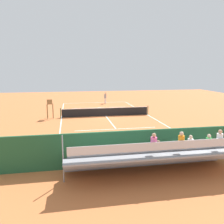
% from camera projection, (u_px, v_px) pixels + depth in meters
% --- Properties ---
extents(ground_plane, '(60.00, 60.00, 0.00)m').
position_uv_depth(ground_plane, '(106.00, 116.00, 27.18)').
color(ground_plane, '#C66B38').
extents(court_line_markings, '(10.10, 22.20, 0.01)m').
position_uv_depth(court_line_markings, '(106.00, 116.00, 27.21)').
color(court_line_markings, white).
rests_on(court_line_markings, ground).
extents(tennis_net, '(10.30, 0.10, 1.07)m').
position_uv_depth(tennis_net, '(106.00, 112.00, 27.09)').
color(tennis_net, black).
rests_on(tennis_net, ground).
extents(backdrop_wall, '(18.00, 0.16, 2.00)m').
position_uv_depth(backdrop_wall, '(144.00, 147.00, 13.46)').
color(backdrop_wall, '#235633').
rests_on(backdrop_wall, ground).
extents(bleacher_stand, '(9.06, 2.40, 2.48)m').
position_uv_depth(bleacher_stand, '(155.00, 156.00, 12.16)').
color(bleacher_stand, gray).
rests_on(bleacher_stand, ground).
extents(umpire_chair, '(0.67, 0.67, 2.14)m').
position_uv_depth(umpire_chair, '(50.00, 107.00, 25.52)').
color(umpire_chair, olive).
rests_on(umpire_chair, ground).
extents(courtside_bench, '(1.80, 0.40, 0.93)m').
position_uv_depth(courtside_bench, '(178.00, 147.00, 14.69)').
color(courtside_bench, '#9E754C').
rests_on(courtside_bench, ground).
extents(equipment_bag, '(0.90, 0.36, 0.36)m').
position_uv_depth(equipment_bag, '(146.00, 156.00, 14.26)').
color(equipment_bag, black).
rests_on(equipment_bag, ground).
extents(tennis_player, '(0.47, 0.55, 1.93)m').
position_uv_depth(tennis_player, '(105.00, 97.00, 36.58)').
color(tennis_player, white).
rests_on(tennis_player, ground).
extents(tennis_racket, '(0.57, 0.33, 0.03)m').
position_uv_depth(tennis_racket, '(104.00, 104.00, 36.20)').
color(tennis_racket, black).
rests_on(tennis_racket, ground).
extents(tennis_ball_near, '(0.07, 0.07, 0.07)m').
position_uv_depth(tennis_ball_near, '(97.00, 106.00, 33.72)').
color(tennis_ball_near, '#CCDB33').
rests_on(tennis_ball_near, ground).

